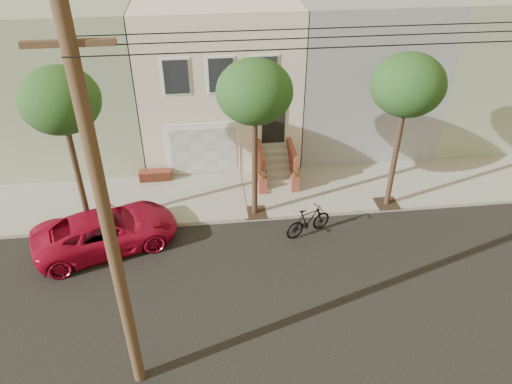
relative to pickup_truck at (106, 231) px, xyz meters
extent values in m
plane|color=black|center=(4.60, -2.64, -0.71)|extent=(90.00, 90.00, 0.00)
cube|color=#9A978C|center=(4.60, 2.71, -0.64)|extent=(40.00, 3.70, 0.15)
cube|color=beige|center=(4.60, 8.56, 2.94)|extent=(7.00, 8.00, 7.00)
cube|color=#97A888|center=(-2.20, 8.56, 2.94)|extent=(6.50, 8.00, 7.00)
cube|color=gray|center=(11.40, 8.56, 2.94)|extent=(6.50, 8.00, 7.00)
cube|color=#97A888|center=(17.90, 8.56, 2.94)|extent=(6.50, 8.00, 7.00)
cube|color=white|center=(3.70, 4.58, 0.69)|extent=(3.20, 0.12, 2.50)
cube|color=silver|center=(3.70, 4.52, 0.59)|extent=(2.90, 0.06, 2.20)
cube|color=#9A978C|center=(3.70, 2.71, -0.55)|extent=(3.20, 3.70, 0.02)
cube|color=#9B432A|center=(1.50, 4.26, -0.34)|extent=(1.40, 0.45, 0.44)
cube|color=black|center=(6.80, 4.53, 1.84)|extent=(1.00, 0.06, 2.00)
cube|color=#3F4751|center=(2.80, 4.53, 4.04)|extent=(1.00, 0.06, 1.40)
cube|color=white|center=(2.80, 4.55, 4.04)|extent=(1.15, 0.05, 1.55)
cube|color=#3F4751|center=(4.60, 4.53, 4.04)|extent=(1.00, 0.06, 1.40)
cube|color=white|center=(4.60, 4.55, 4.04)|extent=(1.15, 0.05, 1.55)
cube|color=#3F4751|center=(6.40, 4.53, 4.04)|extent=(1.00, 0.06, 1.40)
cube|color=white|center=(6.40, 4.55, 4.04)|extent=(1.15, 0.05, 1.55)
cube|color=#9A978C|center=(6.80, 2.74, -0.46)|extent=(1.20, 0.28, 0.20)
cube|color=#9A978C|center=(6.80, 3.02, -0.26)|extent=(1.20, 0.28, 0.20)
cube|color=#9A978C|center=(6.80, 3.30, -0.06)|extent=(1.20, 0.28, 0.20)
cube|color=#9A978C|center=(6.80, 3.58, 0.14)|extent=(1.20, 0.28, 0.20)
cube|color=#9A978C|center=(6.80, 3.86, 0.34)|extent=(1.20, 0.28, 0.20)
cube|color=#9A978C|center=(6.80, 4.14, 0.54)|extent=(1.20, 0.28, 0.20)
cube|color=#9A978C|center=(6.80, 4.42, 0.74)|extent=(1.20, 0.28, 0.20)
cube|color=brown|center=(6.10, 3.58, 0.24)|extent=(0.18, 1.96, 1.60)
cube|color=brown|center=(7.50, 3.58, 0.24)|extent=(0.18, 1.96, 1.60)
cube|color=brown|center=(6.10, 2.70, -0.21)|extent=(0.35, 0.35, 0.70)
imported|color=#1C4619|center=(6.10, 2.70, 0.36)|extent=(0.40, 0.35, 0.45)
cube|color=brown|center=(7.50, 2.70, -0.21)|extent=(0.35, 0.35, 0.70)
imported|color=#1C4619|center=(7.50, 2.70, 0.36)|extent=(0.41, 0.35, 0.45)
cube|color=#2D2116|center=(-0.90, 1.26, -0.56)|extent=(0.90, 0.90, 0.02)
cylinder|color=#372519|center=(-0.90, 1.26, 1.54)|extent=(0.22, 0.22, 4.20)
ellipsoid|color=#1C4619|center=(-0.90, 1.26, 4.59)|extent=(2.70, 2.57, 2.29)
cube|color=#2D2116|center=(5.60, 1.26, -0.56)|extent=(0.90, 0.90, 0.02)
cylinder|color=#372519|center=(5.60, 1.26, 1.54)|extent=(0.22, 0.22, 4.20)
ellipsoid|color=#1C4619|center=(5.60, 1.26, 4.59)|extent=(2.70, 2.57, 2.29)
cube|color=#2D2116|center=(11.10, 1.26, -0.56)|extent=(0.90, 0.90, 0.02)
cylinder|color=#372519|center=(11.10, 1.26, 1.54)|extent=(0.22, 0.22, 4.20)
ellipsoid|color=#1C4619|center=(11.10, 1.26, 4.59)|extent=(2.70, 2.57, 2.29)
cylinder|color=#3F2C1D|center=(1.60, -5.84, 4.29)|extent=(0.30, 0.30, 10.00)
cube|color=#3F2C1D|center=(1.60, -5.84, 8.49)|extent=(1.60, 0.12, 0.12)
imported|color=#A60B29|center=(0.00, 0.00, 0.00)|extent=(5.61, 3.83, 1.43)
imported|color=black|center=(7.49, -0.13, -0.12)|extent=(2.03, 1.28, 1.18)
camera|label=1|loc=(3.82, -14.41, 10.94)|focal=33.92mm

